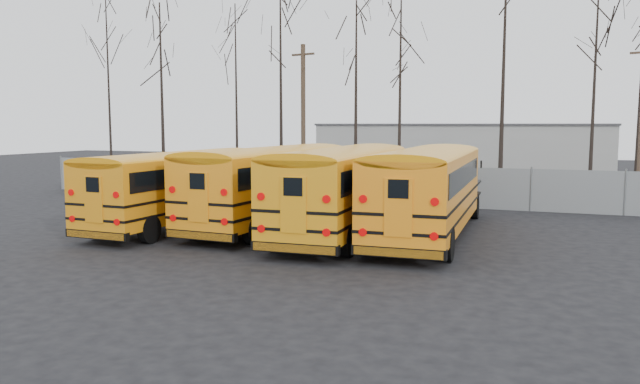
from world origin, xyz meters
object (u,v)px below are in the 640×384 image
at_px(bus_a, 181,182).
at_px(bus_c, 344,183).
at_px(bus_d, 428,184).
at_px(bus_b, 273,179).
at_px(utility_pole_left, 303,117).

bearing_deg(bus_a, bus_c, 6.20).
height_order(bus_a, bus_c, bus_c).
distance_m(bus_a, bus_c, 6.73).
relative_size(bus_c, bus_d, 1.00).
xyz_separation_m(bus_a, bus_c, (6.71, 0.50, 0.14)).
bearing_deg(bus_b, utility_pole_left, 109.64).
height_order(bus_b, utility_pole_left, utility_pole_left).
bearing_deg(utility_pole_left, bus_c, -48.70).
bearing_deg(utility_pole_left, bus_b, -60.33).
bearing_deg(bus_d, bus_b, 175.24).
bearing_deg(bus_b, bus_c, -10.73).
bearing_deg(bus_c, bus_a, -177.89).
bearing_deg(bus_c, bus_d, 6.84).
xyz_separation_m(bus_a, bus_d, (9.73, 0.98, 0.15)).
bearing_deg(bus_a, bus_b, 22.58).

